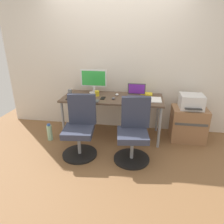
{
  "coord_description": "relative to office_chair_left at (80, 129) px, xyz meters",
  "views": [
    {
      "loc": [
        0.52,
        -3.33,
        1.8
      ],
      "look_at": [
        0.0,
        -0.05,
        0.48
      ],
      "focal_mm": 32.45,
      "sensor_mm": 36.0,
      "label": 1
    }
  ],
  "objects": [
    {
      "name": "keyboard_by_monitor",
      "position": [
        0.05,
        0.39,
        0.33
      ],
      "size": [
        0.34,
        0.12,
        0.02
      ],
      "primitive_type": "cube",
      "color": "#515156",
      "rests_on": "desk"
    },
    {
      "name": "paper_pile",
      "position": [
        1.13,
        0.62,
        0.33
      ],
      "size": [
        0.21,
        0.3,
        0.01
      ],
      "primitive_type": "cube",
      "color": "white",
      "rests_on": "desk"
    },
    {
      "name": "water_bottle_on_floor",
      "position": [
        -0.67,
        0.32,
        -0.28
      ],
      "size": [
        0.09,
        0.09,
        0.31
      ],
      "color": "#A5D8B2",
      "rests_on": "ground"
    },
    {
      "name": "pen_cup",
      "position": [
        -0.37,
        0.68,
        0.37
      ],
      "size": [
        0.07,
        0.07,
        0.1
      ],
      "primitive_type": "cylinder",
      "color": "slate",
      "rests_on": "desk"
    },
    {
      "name": "side_cabinet",
      "position": [
        1.74,
        0.73,
        -0.13
      ],
      "size": [
        0.58,
        0.45,
        0.59
      ],
      "color": "#996B47",
      "rests_on": "ground"
    },
    {
      "name": "office_chair_right",
      "position": [
        0.81,
        -0.0,
        0.0
      ],
      "size": [
        0.54,
        0.54,
        0.94
      ],
      "color": "black",
      "rests_on": "ground"
    },
    {
      "name": "open_laptop",
      "position": [
        0.81,
        0.75,
        0.37
      ],
      "size": [
        0.31,
        0.27,
        0.22
      ],
      "color": "#4C4C51",
      "rests_on": "desk"
    },
    {
      "name": "desktop_monitor",
      "position": [
        0.02,
        0.88,
        0.57
      ],
      "size": [
        0.48,
        0.18,
        0.43
      ],
      "color": "silver",
      "rests_on": "desk"
    },
    {
      "name": "desk",
      "position": [
        0.4,
        0.67,
        0.26
      ],
      "size": [
        1.73,
        0.71,
        0.74
      ],
      "color": "brown",
      "rests_on": "ground"
    },
    {
      "name": "keyboard_by_laptop",
      "position": [
        0.79,
        0.39,
        0.33
      ],
      "size": [
        0.34,
        0.12,
        0.02
      ],
      "primitive_type": "cube",
      "color": "#515156",
      "rests_on": "desk"
    },
    {
      "name": "phone_near_laptop",
      "position": [
        -0.32,
        0.45,
        0.32
      ],
      "size": [
        0.07,
        0.14,
        0.01
      ],
      "primitive_type": "cube",
      "color": "black",
      "rests_on": "desk"
    },
    {
      "name": "notebook",
      "position": [
        0.99,
        0.91,
        0.33
      ],
      "size": [
        0.21,
        0.15,
        0.03
      ],
      "primitive_type": "cube",
      "color": "yellow",
      "rests_on": "desk"
    },
    {
      "name": "phone_near_monitor",
      "position": [
        0.25,
        0.57,
        0.32
      ],
      "size": [
        0.07,
        0.14,
        0.01
      ],
      "primitive_type": "cube",
      "color": "black",
      "rests_on": "desk"
    },
    {
      "name": "office_chair_left",
      "position": [
        0.0,
        0.0,
        0.0
      ],
      "size": [
        0.54,
        0.54,
        0.94
      ],
      "color": "black",
      "rests_on": "ground"
    },
    {
      "name": "coffee_mug",
      "position": [
        0.12,
        0.7,
        0.37
      ],
      "size": [
        0.08,
        0.08,
        0.09
      ],
      "primitive_type": "cylinder",
      "color": "yellow",
      "rests_on": "desk"
    },
    {
      "name": "mouse_by_laptop",
      "position": [
        0.43,
        0.56,
        0.34
      ],
      "size": [
        0.06,
        0.1,
        0.03
      ],
      "primitive_type": "ellipsoid",
      "color": "#515156",
      "rests_on": "desk"
    },
    {
      "name": "mouse_by_monitor",
      "position": [
        0.46,
        0.78,
        0.34
      ],
      "size": [
        0.06,
        0.1,
        0.03
      ],
      "primitive_type": "ellipsoid",
      "color": "silver",
      "rests_on": "desk"
    },
    {
      "name": "printer",
      "position": [
        1.74,
        0.73,
        0.29
      ],
      "size": [
        0.38,
        0.4,
        0.24
      ],
      "color": "silver",
      "rests_on": "side_cabinet"
    },
    {
      "name": "back_wall",
      "position": [
        0.4,
        1.1,
        0.88
      ],
      "size": [
        4.4,
        0.04,
        2.6
      ],
      "primitive_type": "cube",
      "color": "silver",
      "rests_on": "ground"
    },
    {
      "name": "ground_plane",
      "position": [
        0.4,
        0.67,
        -0.42
      ],
      "size": [
        5.28,
        5.28,
        0.0
      ],
      "primitive_type": "plane",
      "color": "brown"
    }
  ]
}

